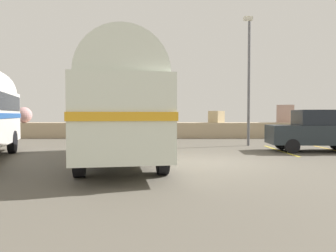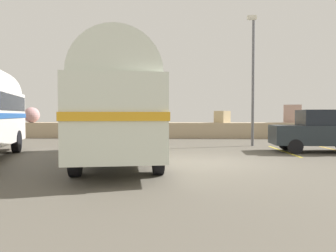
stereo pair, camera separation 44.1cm
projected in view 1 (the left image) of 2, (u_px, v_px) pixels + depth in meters
ground at (212, 162)px, 10.90m from camera, size 32.00×26.00×0.02m
breakwater at (190, 128)px, 22.69m from camera, size 31.36×2.32×2.38m
vintage_coach at (119, 104)px, 10.97m from camera, size 3.80×8.86×3.70m
parked_car_nearest at (316, 130)px, 14.08m from camera, size 4.20×1.95×1.86m
lamp_post at (247, 76)px, 16.56m from camera, size 0.56×0.97×6.59m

